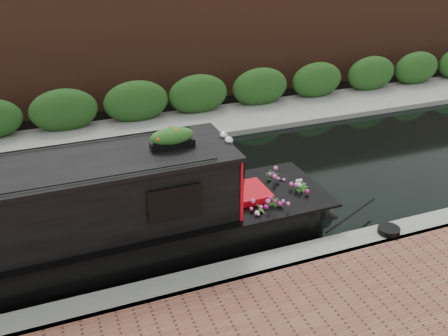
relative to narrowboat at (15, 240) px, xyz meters
name	(u,v)px	position (x,y,z in m)	size (l,w,h in m)	color
ground	(182,197)	(3.63, 1.77, -0.82)	(80.00, 80.00, 0.00)	black
near_bank_coping	(235,280)	(3.63, -1.53, -0.82)	(40.00, 0.60, 0.50)	gray
far_bank_path	(143,134)	(3.63, 5.97, -0.82)	(40.00, 2.40, 0.34)	gray
far_hedge	(136,124)	(3.63, 6.87, -0.82)	(40.00, 1.10, 2.80)	#204B19
far_brick_wall	(124,104)	(3.63, 8.97, -0.82)	(40.00, 1.00, 8.00)	#522C1B
narrowboat	(15,240)	(0.00, 0.00, 0.00)	(11.75, 2.13, 2.75)	black
rope_fender	(322,204)	(6.39, 0.00, -0.65)	(0.35, 0.35, 0.41)	brown
coiled_mooring_rope	(389,230)	(6.98, -1.57, -0.51)	(0.44, 0.44, 0.12)	black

